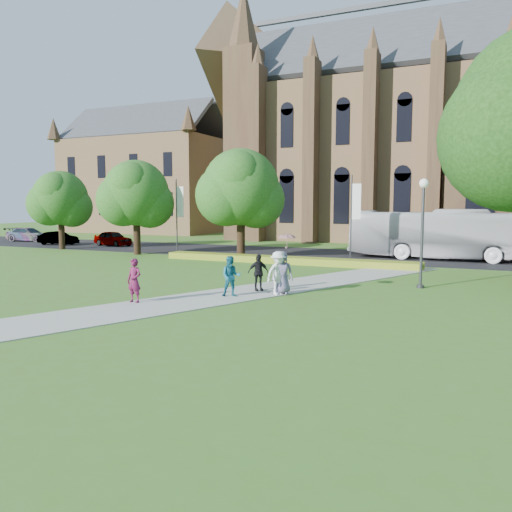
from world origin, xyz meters
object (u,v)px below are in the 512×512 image
at_px(car_0, 113,238).
at_px(tour_coach, 442,234).
at_px(pedestrian_0, 134,280).
at_px(streetlamp, 423,220).
at_px(car_1, 58,238).
at_px(car_2, 29,235).

bearing_deg(car_0, tour_coach, -78.67).
height_order(tour_coach, pedestrian_0, tour_coach).
bearing_deg(car_0, streetlamp, -103.10).
relative_size(car_1, car_2, 0.79).
distance_m(tour_coach, car_0, 29.72).
relative_size(streetlamp, pedestrian_0, 2.91).
xyz_separation_m(streetlamp, car_2, (-41.82, 14.02, -2.55)).
relative_size(tour_coach, car_2, 2.61).
xyz_separation_m(car_0, car_1, (-5.70, -1.32, -0.06)).
bearing_deg(tour_coach, car_2, 90.90).
relative_size(streetlamp, car_1, 1.32).
xyz_separation_m(streetlamp, car_1, (-35.37, 11.82, -2.62)).
relative_size(streetlamp, tour_coach, 0.40).
bearing_deg(tour_coach, pedestrian_0, 156.69).
bearing_deg(pedestrian_0, tour_coach, 66.73).
xyz_separation_m(car_0, pedestrian_0, (19.39, -21.81, 0.21)).
bearing_deg(pedestrian_0, car_0, 133.39).
bearing_deg(car_0, car_1, 113.84).
distance_m(streetlamp, car_0, 32.55).
height_order(tour_coach, car_2, tour_coach).
height_order(car_1, car_2, car_2).
xyz_separation_m(tour_coach, car_0, (-29.70, -0.28, -1.11)).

